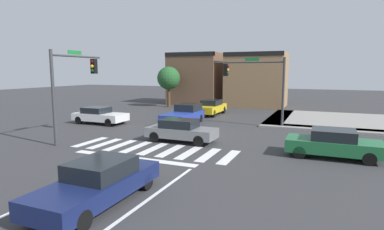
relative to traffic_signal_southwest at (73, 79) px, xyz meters
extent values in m
plane|color=#353538|center=(5.47, 4.43, -3.77)|extent=(120.00, 120.00, 0.00)
cube|color=silver|center=(1.17, -0.07, -3.76)|extent=(0.51, 2.77, 0.01)
cube|color=silver|center=(2.25, -0.07, -3.76)|extent=(0.51, 2.77, 0.01)
cube|color=silver|center=(3.32, -0.07, -3.76)|extent=(0.51, 2.77, 0.01)
cube|color=silver|center=(4.40, -0.07, -3.76)|extent=(0.51, 2.77, 0.01)
cube|color=silver|center=(5.47, -0.07, -3.76)|extent=(0.51, 2.77, 0.01)
cube|color=silver|center=(6.55, -0.07, -3.76)|extent=(0.51, 2.77, 0.01)
cube|color=silver|center=(7.62, -0.07, -3.76)|extent=(0.51, 2.77, 0.01)
cube|color=silver|center=(8.70, -0.07, -3.76)|extent=(0.51, 2.77, 0.01)
cube|color=silver|center=(9.77, -0.07, -3.76)|extent=(0.51, 2.77, 0.01)
cube|color=white|center=(5.47, -2.07, -3.76)|extent=(6.80, 0.50, 0.01)
cube|color=white|center=(5.47, -5.07, -3.76)|extent=(0.16, 2.00, 0.01)
cylinder|color=yellow|center=(7.16, -4.02, -3.76)|extent=(1.15, 1.15, 0.01)
cylinder|color=white|center=(6.90, -4.02, -3.76)|extent=(0.18, 0.18, 0.00)
cylinder|color=white|center=(7.42, -4.02, -3.76)|extent=(0.18, 0.18, 0.00)
cube|color=white|center=(7.16, -4.02, -3.76)|extent=(0.52, 0.05, 0.00)
cube|color=gray|center=(14.47, 9.63, -3.69)|extent=(10.00, 1.60, 0.15)
cube|color=gray|center=(10.27, 14.43, -3.69)|extent=(1.60, 10.00, 0.15)
cube|color=gray|center=(14.47, 14.43, -3.69)|extent=(10.00, 10.00, 0.15)
cube|color=brown|center=(-1.35, 23.47, -0.52)|extent=(6.35, 6.07, 6.49)
cube|color=black|center=(-1.35, 20.63, 2.47)|extent=(6.35, 0.50, 0.50)
cube|color=#93704C|center=(6.35, 23.16, -0.59)|extent=(6.72, 5.46, 6.36)
cube|color=black|center=(6.35, 20.63, 2.34)|extent=(6.72, 0.50, 0.50)
cylinder|color=#383A3D|center=(0.00, -1.55, -1.07)|extent=(0.18, 0.18, 5.40)
cylinder|color=#383A3D|center=(0.00, 0.46, 1.33)|extent=(0.12, 4.03, 0.12)
cube|color=black|center=(0.00, 1.92, 0.75)|extent=(0.32, 0.32, 0.95)
sphere|color=#470A0A|center=(0.00, 1.75, 1.05)|extent=(0.22, 0.22, 0.22)
sphere|color=orange|center=(0.00, 1.75, 0.75)|extent=(0.22, 0.22, 0.22)
sphere|color=#0C3814|center=(0.00, 1.75, 0.46)|extent=(0.22, 0.22, 0.22)
cube|color=#197233|center=(0.00, 0.26, 1.55)|extent=(0.03, 1.10, 0.24)
cylinder|color=#383A3D|center=(11.12, 9.41, -1.15)|extent=(0.18, 0.18, 5.24)
cylinder|color=#383A3D|center=(8.45, 9.41, 1.11)|extent=(5.33, 0.12, 0.12)
cube|color=black|center=(6.65, 9.41, 0.53)|extent=(0.32, 0.32, 0.95)
sphere|color=#470A0A|center=(6.82, 9.41, 0.83)|extent=(0.22, 0.22, 0.22)
sphere|color=orange|center=(6.82, 9.41, 0.53)|extent=(0.22, 0.22, 0.22)
sphere|color=#0C3814|center=(6.82, 9.41, 0.24)|extent=(0.22, 0.22, 0.22)
cube|color=#197233|center=(8.72, 9.41, 1.33)|extent=(1.10, 0.03, 0.24)
cube|color=#141E4C|center=(7.45, -6.99, -3.20)|extent=(1.82, 4.77, 0.58)
cube|color=black|center=(7.45, -6.79, -2.65)|extent=(1.61, 2.01, 0.53)
cylinder|color=black|center=(6.65, -5.36, -3.46)|extent=(0.22, 0.61, 0.61)
cylinder|color=black|center=(8.25, -5.36, -3.46)|extent=(0.22, 0.61, 0.61)
cylinder|color=black|center=(6.65, -8.61, -3.46)|extent=(0.22, 0.61, 0.61)
cylinder|color=black|center=(8.25, -8.61, -3.46)|extent=(0.22, 0.61, 0.61)
cube|color=#1E6638|center=(14.47, 1.86, -3.19)|extent=(4.38, 1.87, 0.61)
cube|color=black|center=(14.46, 1.86, -2.63)|extent=(2.00, 1.65, 0.51)
cylinder|color=black|center=(12.98, 1.03, -3.46)|extent=(0.60, 0.22, 0.60)
cylinder|color=black|center=(12.98, 2.69, -3.46)|extent=(0.60, 0.22, 0.60)
cylinder|color=black|center=(15.96, 1.03, -3.46)|extent=(0.60, 0.22, 0.60)
cylinder|color=black|center=(15.96, 2.69, -3.46)|extent=(0.60, 0.22, 0.60)
cube|color=gold|center=(3.88, 13.93, -3.14)|extent=(1.76, 4.52, 0.64)
cube|color=black|center=(3.88, 13.97, -2.56)|extent=(1.55, 2.11, 0.52)
cylinder|color=black|center=(4.65, 12.40, -3.42)|extent=(0.22, 0.69, 0.69)
cylinder|color=black|center=(3.11, 12.40, -3.42)|extent=(0.22, 0.69, 0.69)
cylinder|color=black|center=(4.65, 15.47, -3.42)|extent=(0.22, 0.69, 0.69)
cylinder|color=black|center=(3.11, 15.47, -3.42)|extent=(0.22, 0.69, 0.69)
cube|color=#23389E|center=(3.56, 8.03, -3.16)|extent=(1.94, 4.67, 0.67)
cube|color=black|center=(3.56, 9.15, -2.54)|extent=(1.71, 2.01, 0.58)
cylinder|color=black|center=(4.42, 6.45, -3.46)|extent=(0.22, 0.61, 0.61)
cylinder|color=black|center=(2.69, 6.45, -3.46)|extent=(0.22, 0.61, 0.61)
cylinder|color=black|center=(4.42, 9.62, -3.46)|extent=(0.22, 0.61, 0.61)
cylinder|color=black|center=(2.69, 9.62, -3.46)|extent=(0.22, 0.61, 0.61)
cube|color=white|center=(-2.61, 5.53, -3.20)|extent=(4.30, 1.90, 0.58)
cube|color=black|center=(-2.98, 5.53, -2.67)|extent=(1.86, 1.67, 0.48)
cylinder|color=black|center=(-1.14, 6.37, -3.45)|extent=(0.63, 0.22, 0.63)
cylinder|color=black|center=(-1.14, 4.69, -3.45)|extent=(0.63, 0.22, 0.63)
cylinder|color=black|center=(-4.07, 6.37, -3.45)|extent=(0.63, 0.22, 0.63)
cylinder|color=black|center=(-4.07, 4.69, -3.45)|extent=(0.63, 0.22, 0.63)
cube|color=slate|center=(6.17, 2.14, -3.19)|extent=(4.17, 1.72, 0.57)
cube|color=black|center=(6.02, 2.14, -2.66)|extent=(2.08, 1.51, 0.49)
cylinder|color=black|center=(4.75, 1.39, -3.45)|extent=(0.64, 0.22, 0.64)
cylinder|color=black|center=(4.75, 2.89, -3.45)|extent=(0.64, 0.22, 0.64)
cylinder|color=black|center=(7.59, 1.39, -3.45)|extent=(0.64, 0.22, 0.64)
cylinder|color=black|center=(7.59, 2.89, -3.45)|extent=(0.64, 0.22, 0.64)
cylinder|color=#4C3823|center=(-3.03, 18.43, -2.37)|extent=(0.36, 0.36, 2.80)
sphere|color=#235628|center=(-3.03, 18.43, -0.37)|extent=(2.68, 2.68, 2.68)
camera|label=1|loc=(13.96, -14.66, 0.44)|focal=29.43mm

